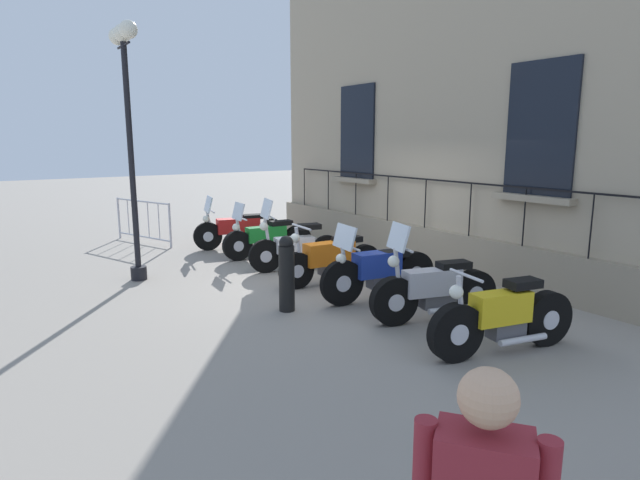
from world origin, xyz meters
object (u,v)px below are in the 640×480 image
crowd_barrier (143,220)px  motorcycle_red (239,229)px  motorcycle_orange (331,259)px  lamppost (128,108)px  motorcycle_yellow (502,319)px  bollard (287,273)px  motorcycle_silver (433,290)px  motorcycle_blue (378,271)px  motorcycle_green (267,238)px  motorcycle_white (295,248)px

crowd_barrier → motorcycle_red: bearing=131.9°
motorcycle_red → motorcycle_orange: 3.72m
lamppost → motorcycle_yellow: bearing=114.4°
bollard → motorcycle_silver: bearing=134.2°
motorcycle_orange → crowd_barrier: 5.82m
motorcycle_blue → bollard: bearing=-13.6°
motorcycle_blue → lamppost: size_ratio=0.47×
motorcycle_green → motorcycle_orange: motorcycle_green is taller
motorcycle_red → bollard: (1.42, 4.56, 0.12)m
motorcycle_blue → lamppost: lamppost is taller
crowd_barrier → motorcycle_white: bearing=110.5°
bollard → motorcycle_orange: bearing=-149.0°
motorcycle_silver → motorcycle_blue: bearing=-89.1°
motorcycle_blue → motorcycle_silver: size_ratio=1.08×
motorcycle_orange → motorcycle_yellow: (0.10, 3.62, -0.02)m
motorcycle_red → motorcycle_orange: (0.03, 3.72, -0.00)m
motorcycle_silver → motorcycle_yellow: 1.28m
motorcycle_silver → lamppost: 5.91m
motorcycle_green → motorcycle_yellow: bearing=88.2°
motorcycle_silver → motorcycle_orange: bearing=-88.2°
motorcycle_red → motorcycle_blue: motorcycle_blue is taller
motorcycle_green → crowd_barrier: motorcycle_green is taller
motorcycle_white → motorcycle_orange: (-0.00, 1.19, 0.00)m
motorcycle_blue → motorcycle_red: bearing=-89.7°
motorcycle_yellow → bollard: bollard is taller
motorcycle_white → motorcycle_yellow: (0.10, 4.80, -0.02)m
motorcycle_red → bollard: motorcycle_red is taller
motorcycle_white → motorcycle_blue: size_ratio=0.91×
motorcycle_white → lamppost: 3.87m
motorcycle_blue → bollard: size_ratio=1.81×
motorcycle_green → motorcycle_blue: (0.04, 3.69, 0.05)m
crowd_barrier → bollard: (-0.25, 6.42, 0.00)m
motorcycle_orange → crowd_barrier: bearing=-73.6°
motorcycle_green → motorcycle_yellow: motorcycle_green is taller
bollard → motorcycle_red: bearing=-107.3°
motorcycle_yellow → bollard: bearing=-65.0°
motorcycle_green → motorcycle_white: 1.31m
motorcycle_green → crowd_barrier: size_ratio=1.04×
motorcycle_orange → lamppost: bearing=-38.6°
motorcycle_green → crowd_barrier: (1.74, -3.08, 0.15)m
motorcycle_blue → motorcycle_yellow: size_ratio=1.03×
motorcycle_green → bollard: (1.49, 3.34, 0.16)m
bollard → motorcycle_white: bearing=-124.5°
crowd_barrier → motorcycle_blue: bearing=104.1°
motorcycle_green → motorcycle_silver: (0.02, 4.85, 0.02)m
motorcycle_blue → motorcycle_silver: bearing=90.9°
motorcycle_red → motorcycle_white: motorcycle_white is taller
motorcycle_blue → motorcycle_green: bearing=-90.6°
motorcycle_orange → motorcycle_blue: bearing=92.7°
lamppost → bollard: lamppost is taller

